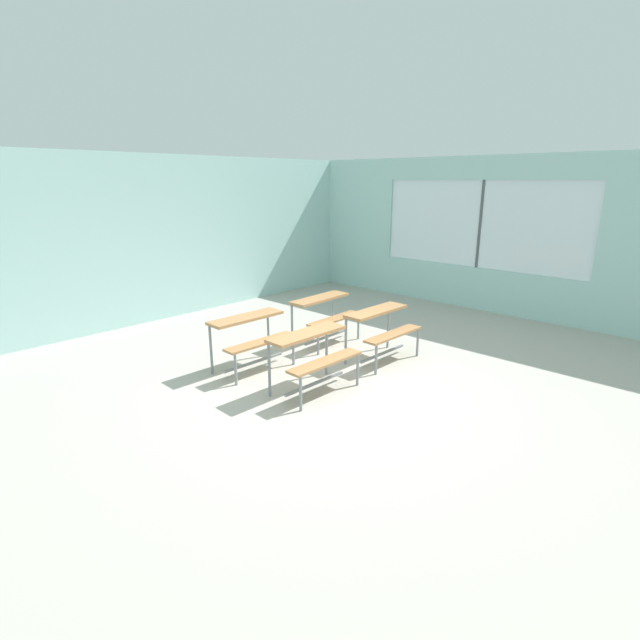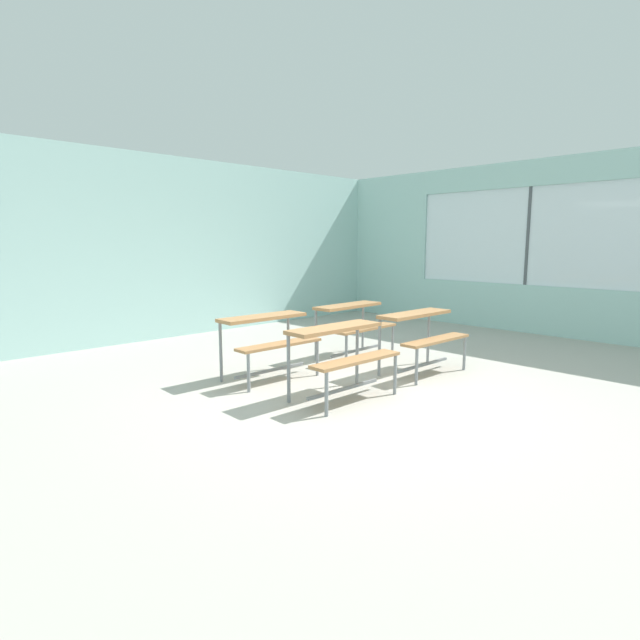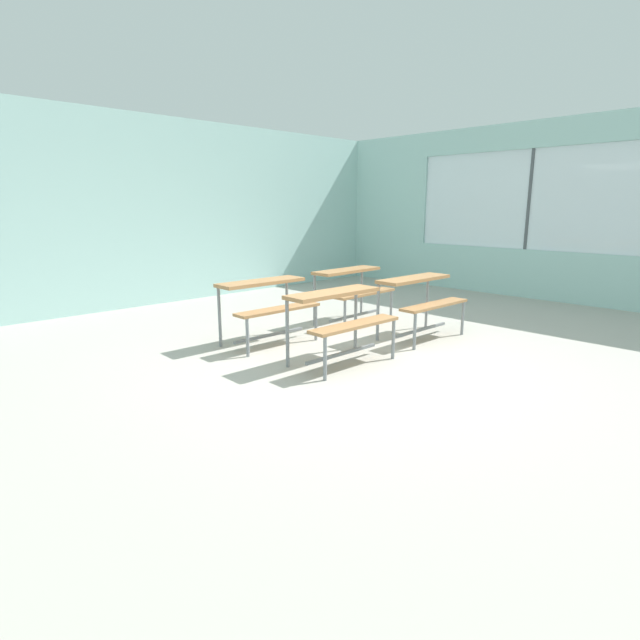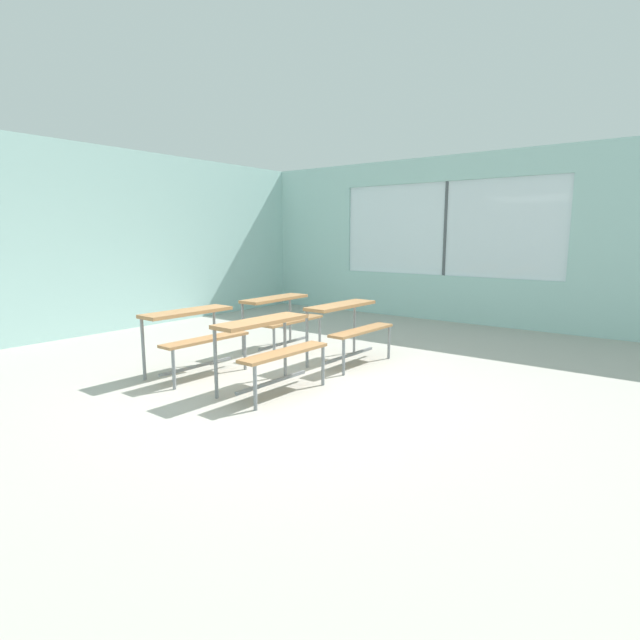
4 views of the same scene
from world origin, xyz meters
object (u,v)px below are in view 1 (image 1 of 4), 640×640
Objects in this scene: desk_bench_r1c0 at (251,330)px; desk_bench_r1c1 at (325,309)px; desk_bench_r0c1 at (382,323)px; desk_bench_r0c0 at (313,348)px.

desk_bench_r1c0 is 1.52m from desk_bench_r1c1.
desk_bench_r0c1 is at bearing -34.73° from desk_bench_r1c0.
desk_bench_r0c1 is 1.12m from desk_bench_r1c1.
desk_bench_r1c0 is at bearing 94.71° from desk_bench_r0c0.
desk_bench_r1c0 is at bearing 145.30° from desk_bench_r0c1.
desk_bench_r0c0 and desk_bench_r0c1 have the same top height.
desk_bench_r0c1 and desk_bench_r1c0 have the same top height.
desk_bench_r0c1 is at bearing 2.09° from desk_bench_r0c0.
desk_bench_r0c1 is 1.00× the size of desk_bench_r1c1.
desk_bench_r0c0 is 1.12m from desk_bench_r1c0.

